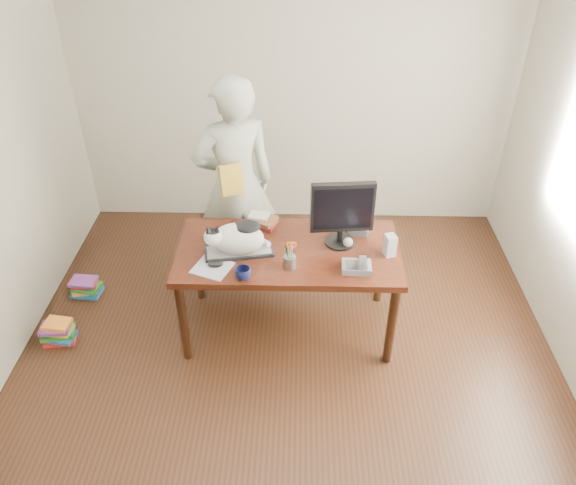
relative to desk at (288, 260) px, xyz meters
The scene contains 18 objects.
room 1.01m from the desk, 90.00° to the right, with size 4.50×4.50×4.50m.
desk is the anchor object (origin of this frame).
keyboard 0.40m from the desk, 160.11° to the right, with size 0.51×0.27×0.03m.
cat 0.48m from the desk, 160.14° to the right, with size 0.47×0.30×0.27m.
monitor 0.57m from the desk, ahead, with size 0.45×0.24×0.50m.
pen_cup 0.35m from the desk, 86.92° to the right, with size 0.09×0.09×0.22m.
mousepad 0.62m from the desk, 149.53° to the right, with size 0.31×0.29×0.01m.
mouse 0.60m from the desk, 150.24° to the right, with size 0.13×0.11×0.04m.
coffee_mug 0.54m from the desk, 125.33° to the right, with size 0.11×0.11×0.09m, color #0D1135.
phone 0.59m from the desk, 32.20° to the right, with size 0.20×0.17×0.09m.
speaker 0.76m from the desk, ahead, with size 0.09×0.10×0.16m.
baseball 0.47m from the desk, ahead, with size 0.07×0.07×0.07m.
book_stack 0.37m from the desk, 131.98° to the left, with size 0.27×0.24×0.09m.
calculator 0.59m from the desk, 20.90° to the left, with size 0.19×0.23×0.06m.
person 0.78m from the desk, 127.73° to the left, with size 0.66×0.43×1.81m, color beige.
held_book 0.74m from the desk, 137.80° to the left, with size 0.20×0.16×0.24m.
book_pile_a 1.85m from the desk, behind, with size 0.27×0.22×0.18m.
book_pile_b 1.82m from the desk, behind, with size 0.26×0.20×0.15m.
Camera 1 is at (0.08, -2.64, 3.13)m, focal length 35.00 mm.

